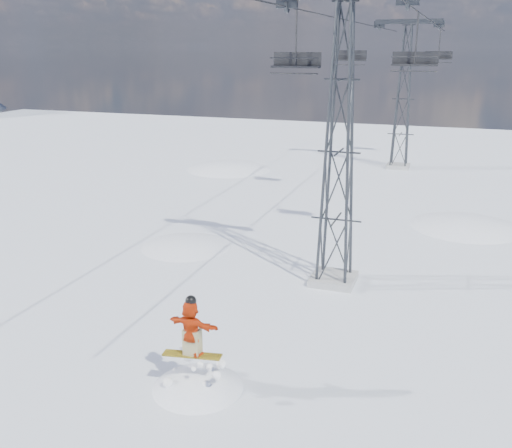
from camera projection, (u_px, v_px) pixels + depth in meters
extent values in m
plane|color=white|center=(250.00, 379.00, 16.89)|extent=(120.00, 120.00, 0.00)
sphere|color=white|center=(191.00, 381.00, 30.39)|extent=(16.00, 16.00, 16.00)
sphere|color=white|center=(448.00, 378.00, 34.01)|extent=(20.00, 20.00, 20.00)
sphere|color=white|center=(231.00, 288.00, 49.00)|extent=(22.00, 22.00, 22.00)
cube|color=#999999|center=(333.00, 279.00, 23.79)|extent=(1.80, 1.80, 0.30)
cube|color=#2B2E32|center=(287.00, 1.00, 21.25)|extent=(0.80, 0.25, 0.50)
cube|color=#999999|center=(398.00, 166.00, 46.30)|extent=(1.80, 1.80, 0.30)
cube|color=#2B2E32|center=(409.00, 21.00, 43.00)|extent=(5.00, 0.35, 0.35)
cube|color=#2B2E32|center=(379.00, 25.00, 43.75)|extent=(0.80, 0.25, 0.50)
cube|color=#2B2E32|center=(439.00, 24.00, 42.36)|extent=(0.80, 0.25, 0.50)
cylinder|color=black|center=(346.00, 20.00, 31.66)|extent=(0.06, 51.00, 0.06)
cylinder|color=black|center=(428.00, 19.00, 30.26)|extent=(0.06, 51.00, 0.06)
sphere|color=white|center=(200.00, 438.00, 17.00)|extent=(4.40, 4.40, 4.40)
cube|color=gold|center=(192.00, 355.00, 15.84)|extent=(1.71, 0.50, 0.12)
imported|color=red|center=(191.00, 328.00, 15.59)|extent=(1.55, 0.63, 1.63)
cube|color=#988D5E|center=(192.00, 342.00, 15.72)|extent=(0.49, 0.39, 0.75)
sphere|color=black|center=(190.00, 301.00, 15.36)|extent=(0.30, 0.30, 0.30)
cylinder|color=black|center=(296.00, 38.00, 22.87)|extent=(0.08, 0.08, 2.21)
cube|color=black|center=(296.00, 67.00, 23.20)|extent=(2.01, 0.45, 0.08)
cube|color=black|center=(297.00, 59.00, 23.31)|extent=(2.01, 0.06, 0.55)
cylinder|color=black|center=(294.00, 73.00, 23.05)|extent=(2.01, 0.06, 0.06)
cylinder|color=black|center=(294.00, 58.00, 22.82)|extent=(2.01, 0.05, 0.05)
cylinder|color=black|center=(417.00, 39.00, 24.82)|extent=(0.08, 0.08, 2.20)
cube|color=black|center=(414.00, 65.00, 25.14)|extent=(2.00, 0.45, 0.08)
cube|color=black|center=(415.00, 58.00, 25.25)|extent=(2.00, 0.06, 0.55)
cylinder|color=black|center=(414.00, 71.00, 24.99)|extent=(2.00, 0.06, 0.06)
cylinder|color=black|center=(415.00, 57.00, 24.77)|extent=(2.00, 0.05, 0.05)
cylinder|color=black|center=(350.00, 41.00, 33.39)|extent=(0.08, 0.08, 2.19)
cube|color=black|center=(349.00, 60.00, 33.72)|extent=(2.00, 0.45, 0.08)
cube|color=black|center=(350.00, 55.00, 33.83)|extent=(2.00, 0.06, 0.55)
cylinder|color=black|center=(348.00, 65.00, 33.57)|extent=(2.00, 0.06, 0.06)
cylinder|color=black|center=(348.00, 54.00, 33.35)|extent=(2.00, 0.05, 0.05)
cylinder|color=black|center=(440.00, 44.00, 46.30)|extent=(0.09, 0.09, 2.39)
cube|color=black|center=(438.00, 59.00, 46.66)|extent=(2.17, 0.49, 0.09)
cube|color=black|center=(439.00, 55.00, 46.78)|extent=(2.17, 0.07, 0.60)
cylinder|color=black|center=(438.00, 63.00, 46.50)|extent=(2.17, 0.07, 0.07)
cylinder|color=black|center=(438.00, 54.00, 46.25)|extent=(2.17, 0.05, 0.05)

